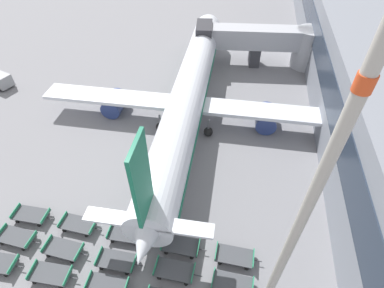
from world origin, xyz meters
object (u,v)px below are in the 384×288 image
Objects in this scene: airplane at (189,95)px; apron_light_mast at (314,194)px; baggage_dolly_row_mid_b_col_a at (31,215)px; baggage_dolly_row_mid_b_col_c at (127,234)px; baggage_dolly_row_mid_a_col_d at (175,270)px; baggage_dolly_row_mid_b_col_e at (234,256)px; baggage_dolly_row_mid_a_col_a at (17,237)px; baggage_dolly_row_mid_a_col_e at (232,284)px; baggage_dolly_row_mid_a_col_c at (117,261)px; baggage_dolly_row_near_col_b at (51,274)px; baggage_dolly_row_mid_b_col_d at (181,246)px; baggage_dolly_row_near_col_c at (107,286)px; baggage_dolly_row_mid_a_col_b at (64,249)px; baggage_dolly_row_mid_b_col_b at (78,224)px.

apron_light_mast is (9.86, -21.98, 11.01)m from airplane.
baggage_dolly_row_mid_b_col_c is (9.42, -0.19, 0.00)m from baggage_dolly_row_mid_b_col_a.
baggage_dolly_row_mid_a_col_d is 1.00× the size of baggage_dolly_row_mid_b_col_e.
baggage_dolly_row_mid_a_col_e is at bearing -1.25° from baggage_dolly_row_mid_a_col_a.
apron_light_mast is (11.81, -3.84, 13.86)m from baggage_dolly_row_mid_b_col_c.
baggage_dolly_row_mid_a_col_d is 1.00× the size of baggage_dolly_row_mid_b_col_c.
baggage_dolly_row_mid_a_col_c and baggage_dolly_row_mid_b_col_e have the same top height.
baggage_dolly_row_near_col_b and baggage_dolly_row_mid_b_col_d have the same top height.
baggage_dolly_row_mid_b_col_e is 14.51m from apron_light_mast.
baggage_dolly_row_near_col_c and baggage_dolly_row_mid_a_col_c have the same top height.
baggage_dolly_row_near_col_b and baggage_dolly_row_mid_b_col_c have the same top height.
baggage_dolly_row_mid_a_col_e is 19.19m from baggage_dolly_row_mid_b_col_a.
baggage_dolly_row_mid_a_col_a is at bearing 165.73° from baggage_dolly_row_near_col_c.
baggage_dolly_row_mid_b_col_c is (4.79, 2.35, 0.00)m from baggage_dolly_row_mid_a_col_b.
baggage_dolly_row_mid_a_col_b is at bearing -167.32° from baggage_dolly_row_mid_b_col_d.
baggage_dolly_row_mid_b_col_d is at bearing -1.42° from baggage_dolly_row_mid_b_col_a.
baggage_dolly_row_mid_a_col_d and baggage_dolly_row_mid_a_col_e have the same top height.
baggage_dolly_row_mid_a_col_a is 19.01m from baggage_dolly_row_mid_b_col_e.
baggage_dolly_row_mid_a_col_a and baggage_dolly_row_mid_b_col_e have the same top height.
baggage_dolly_row_mid_a_col_b is at bearing -179.93° from baggage_dolly_row_mid_a_col_d.
baggage_dolly_row_mid_b_col_b is (-14.22, 2.61, 0.00)m from baggage_dolly_row_mid_a_col_e.
baggage_dolly_row_mid_b_col_b is (0.11, 4.58, 0.00)m from baggage_dolly_row_near_col_b.
baggage_dolly_row_mid_a_col_e and baggage_dolly_row_mid_b_col_d have the same top height.
baggage_dolly_row_mid_b_col_c is 1.00× the size of baggage_dolly_row_mid_b_col_d.
baggage_dolly_row_near_col_b is 14.47m from baggage_dolly_row_mid_a_col_e.
baggage_dolly_row_mid_b_col_b is (0.14, 2.45, 0.00)m from baggage_dolly_row_mid_a_col_b.
baggage_dolly_row_mid_a_col_b is 1.01× the size of baggage_dolly_row_mid_b_col_d.
baggage_dolly_row_mid_a_col_a is at bearing 177.83° from baggage_dolly_row_mid_a_col_c.
apron_light_mast is (2.27, -3.62, 13.86)m from baggage_dolly_row_mid_b_col_e.
baggage_dolly_row_mid_a_col_e is 1.01× the size of baggage_dolly_row_mid_b_col_e.
baggage_dolly_row_mid_a_col_b is 1.01× the size of baggage_dolly_row_mid_a_col_c.
apron_light_mast is at bearing -4.69° from baggage_dolly_row_mid_a_col_a.
baggage_dolly_row_mid_a_col_c is 9.77m from baggage_dolly_row_mid_b_col_e.
baggage_dolly_row_mid_b_col_d is at bearing 153.22° from baggage_dolly_row_mid_a_col_e.
baggage_dolly_row_mid_a_col_c is 5.32m from baggage_dolly_row_mid_b_col_b.
baggage_dolly_row_mid_b_col_b and baggage_dolly_row_mid_b_col_c have the same top height.
baggage_dolly_row_mid_a_col_d is at bearing -0.94° from baggage_dolly_row_mid_a_col_a.
baggage_dolly_row_mid_b_col_b is at bearing 178.87° from baggage_dolly_row_mid_b_col_c.
baggage_dolly_row_mid_a_col_a is at bearing 176.92° from baggage_dolly_row_mid_a_col_b.
baggage_dolly_row_near_col_c and baggage_dolly_row_mid_b_col_b have the same top height.
baggage_dolly_row_mid_b_col_a is (-0.04, 2.29, 0.00)m from baggage_dolly_row_mid_a_col_a.
baggage_dolly_row_mid_b_col_b is 14.18m from baggage_dolly_row_mid_b_col_e.
apron_light_mast is at bearing 2.24° from baggage_dolly_row_near_col_b.
baggage_dolly_row_mid_a_col_a and baggage_dolly_row_mid_b_col_b have the same top height.
baggage_dolly_row_mid_b_col_d is (0.03, 2.17, 0.00)m from baggage_dolly_row_mid_a_col_d.
baggage_dolly_row_near_col_b is 5.19m from baggage_dolly_row_mid_a_col_c.
airplane reaches higher than baggage_dolly_row_mid_b_col_d.
baggage_dolly_row_mid_a_col_d is at bearing -10.01° from baggage_dolly_row_mid_b_col_a.
baggage_dolly_row_mid_a_col_c is (9.41, -0.36, 0.00)m from baggage_dolly_row_mid_a_col_a.
airplane is 11.46× the size of baggage_dolly_row_mid_a_col_d.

